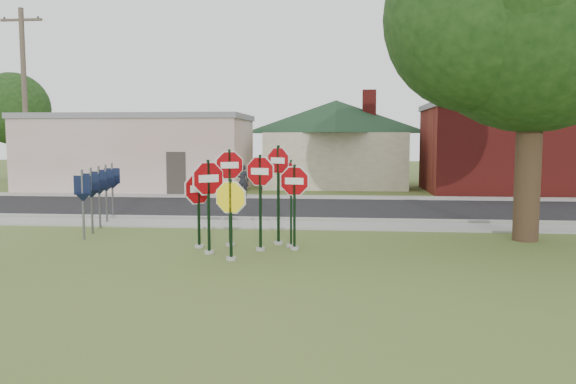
# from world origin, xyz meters

# --- Properties ---
(ground) EXTENTS (120.00, 120.00, 0.00)m
(ground) POSITION_xyz_m (0.00, 0.00, 0.00)
(ground) COLOR #435821
(ground) RESTS_ON ground
(sidewalk_near) EXTENTS (60.00, 1.60, 0.06)m
(sidewalk_near) POSITION_xyz_m (0.00, 5.50, 0.03)
(sidewalk_near) COLOR gray
(sidewalk_near) RESTS_ON ground
(road) EXTENTS (60.00, 7.00, 0.04)m
(road) POSITION_xyz_m (0.00, 10.00, 0.02)
(road) COLOR black
(road) RESTS_ON ground
(sidewalk_far) EXTENTS (60.00, 1.60, 0.06)m
(sidewalk_far) POSITION_xyz_m (0.00, 14.30, 0.03)
(sidewalk_far) COLOR gray
(sidewalk_far) RESTS_ON ground
(curb) EXTENTS (60.00, 0.20, 0.14)m
(curb) POSITION_xyz_m (0.00, 6.50, 0.07)
(curb) COLOR gray
(curb) RESTS_ON ground
(stop_sign_center) EXTENTS (1.02, 0.32, 2.57)m
(stop_sign_center) POSITION_xyz_m (0.25, 1.39, 1.59)
(stop_sign_center) COLOR gray
(stop_sign_center) RESTS_ON ground
(stop_sign_yellow) EXTENTS (1.04, 0.27, 2.03)m
(stop_sign_yellow) POSITION_xyz_m (-0.29, 0.18, 1.19)
(stop_sign_yellow) COLOR gray
(stop_sign_yellow) RESTS_ON ground
(stop_sign_left) EXTENTS (0.91, 0.75, 2.47)m
(stop_sign_left) POSITION_xyz_m (-0.97, 0.86, 1.53)
(stop_sign_left) COLOR gray
(stop_sign_left) RESTS_ON ground
(stop_sign_right) EXTENTS (1.04, 0.24, 2.32)m
(stop_sign_right) POSITION_xyz_m (1.11, 1.58, 1.41)
(stop_sign_right) COLOR gray
(stop_sign_right) RESTS_ON ground
(stop_sign_back_right) EXTENTS (0.86, 0.53, 2.78)m
(stop_sign_back_right) POSITION_xyz_m (0.61, 2.26, 1.73)
(stop_sign_back_right) COLOR gray
(stop_sign_back_right) RESTS_ON ground
(stop_sign_back_left) EXTENTS (0.96, 0.43, 2.69)m
(stop_sign_back_left) POSITION_xyz_m (-0.65, 1.91, 1.68)
(stop_sign_back_left) COLOR gray
(stop_sign_back_left) RESTS_ON ground
(stop_sign_far_right) EXTENTS (0.27, 0.98, 2.41)m
(stop_sign_far_right) POSITION_xyz_m (0.99, 1.90, 1.47)
(stop_sign_far_right) COLOR gray
(stop_sign_far_right) RESTS_ON ground
(stop_sign_far_left) EXTENTS (0.78, 0.88, 2.15)m
(stop_sign_far_left) POSITION_xyz_m (-1.42, 1.59, 1.29)
(stop_sign_far_left) COLOR gray
(stop_sign_far_left) RESTS_ON ground
(route_sign_row) EXTENTS (1.43, 4.63, 2.00)m
(route_sign_row) POSITION_xyz_m (-5.40, 4.50, 1.22)
(route_sign_row) COLOR #59595E
(route_sign_row) RESTS_ON ground
(building_stucco) EXTENTS (12.20, 6.20, 4.20)m
(building_stucco) POSITION_xyz_m (-9.00, 18.00, 2.15)
(building_stucco) COLOR beige
(building_stucco) RESTS_ON ground
(building_house) EXTENTS (11.60, 11.60, 6.20)m
(building_house) POSITION_xyz_m (2.00, 22.00, 3.65)
(building_house) COLOR beige
(building_house) RESTS_ON ground
(building_brick) EXTENTS (10.20, 6.20, 4.75)m
(building_brick) POSITION_xyz_m (12.00, 18.50, 2.40)
(building_brick) COLOR maroon
(building_brick) RESTS_ON ground
(oak_tree) EXTENTS (10.31, 9.71, 9.74)m
(oak_tree) POSITION_xyz_m (7.50, 3.50, 6.37)
(oak_tree) COLOR #321F16
(oak_tree) RESTS_ON ground
(utility_pole_near) EXTENTS (2.20, 0.26, 9.50)m
(utility_pole_near) POSITION_xyz_m (-14.00, 15.20, 4.97)
(utility_pole_near) COLOR #4B3F32
(utility_pole_near) RESTS_ON ground
(bg_tree_left) EXTENTS (4.90, 4.90, 7.35)m
(bg_tree_left) POSITION_xyz_m (-20.00, 24.00, 4.88)
(bg_tree_left) COLOR #321F16
(bg_tree_left) RESTS_ON ground
(pedestrian) EXTENTS (0.57, 0.38, 1.54)m
(pedestrian) POSITION_xyz_m (-2.45, 14.24, 0.83)
(pedestrian) COLOR black
(pedestrian) RESTS_ON sidewalk_far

